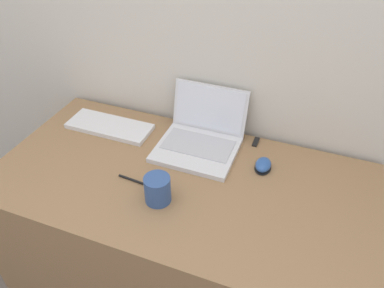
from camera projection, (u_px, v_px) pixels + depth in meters
The scene contains 8 objects.
wall_back at pixel (219, 1), 1.34m from camera, with size 7.00×0.04×2.50m.
desk at pixel (182, 241), 1.59m from camera, with size 1.40×0.71×0.72m.
laptop at pixel (201, 137), 1.51m from camera, with size 0.31×0.32×0.21m.
drink_cup at pixel (157, 189), 1.26m from camera, with size 0.09×0.09×0.10m.
computer_mouse at pixel (263, 165), 1.41m from camera, with size 0.06×0.09×0.04m.
external_keyboard at pixel (110, 126), 1.62m from camera, with size 0.37×0.14×0.02m.
usb_stick at pixel (256, 142), 1.54m from camera, with size 0.02×0.06×0.01m.
pen at pixel (135, 181), 1.36m from camera, with size 0.14×0.02×0.01m.
Camera 1 is at (0.40, -0.57, 1.66)m, focal length 35.00 mm.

